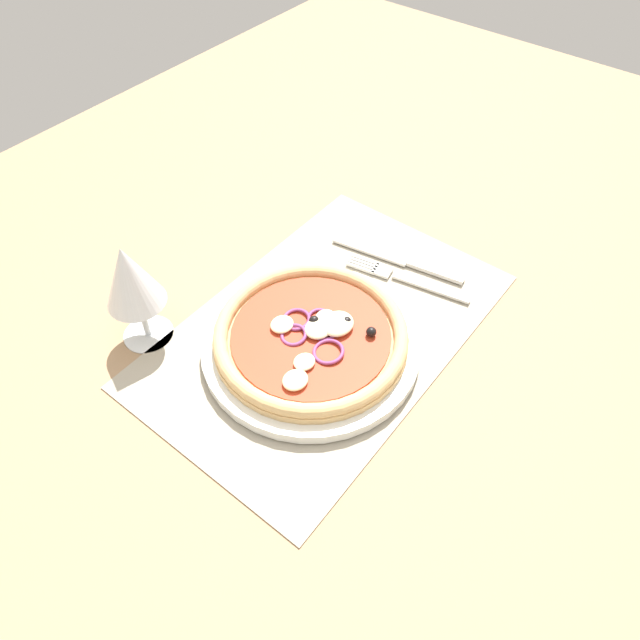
% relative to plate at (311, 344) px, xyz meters
% --- Properties ---
extents(ground_plane, '(1.90, 1.40, 0.02)m').
position_rel_plate_xyz_m(ground_plane, '(0.04, 0.01, -0.02)').
color(ground_plane, '#9E7A56').
extents(placemat, '(0.48, 0.31, 0.00)m').
position_rel_plate_xyz_m(placemat, '(0.04, 0.01, -0.01)').
color(placemat, '#A39984').
rests_on(placemat, ground_plane).
extents(plate, '(0.27, 0.27, 0.01)m').
position_rel_plate_xyz_m(plate, '(0.00, 0.00, 0.00)').
color(plate, silver).
rests_on(plate, placemat).
extents(pizza, '(0.24, 0.24, 0.03)m').
position_rel_plate_xyz_m(pizza, '(0.00, -0.00, 0.02)').
color(pizza, tan).
rests_on(pizza, plate).
extents(fork, '(0.05, 0.18, 0.00)m').
position_rel_plate_xyz_m(fork, '(0.17, -0.02, -0.01)').
color(fork, silver).
rests_on(fork, placemat).
extents(knife, '(0.05, 0.20, 0.01)m').
position_rel_plate_xyz_m(knife, '(0.20, 0.01, -0.00)').
color(knife, silver).
rests_on(knife, placemat).
extents(wine_glass, '(0.07, 0.07, 0.15)m').
position_rel_plate_xyz_m(wine_glass, '(-0.11, 0.18, 0.09)').
color(wine_glass, silver).
rests_on(wine_glass, ground_plane).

